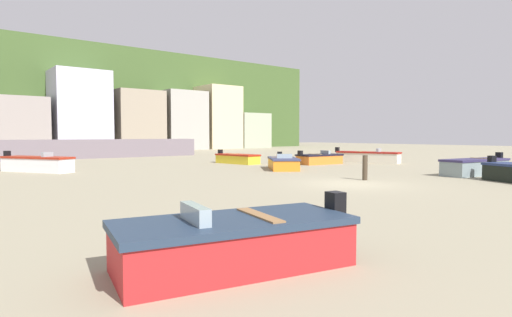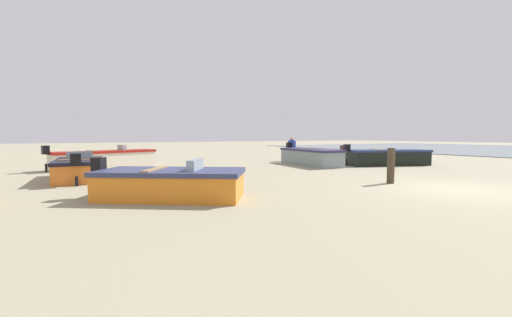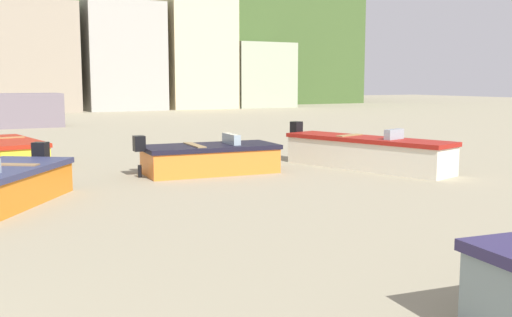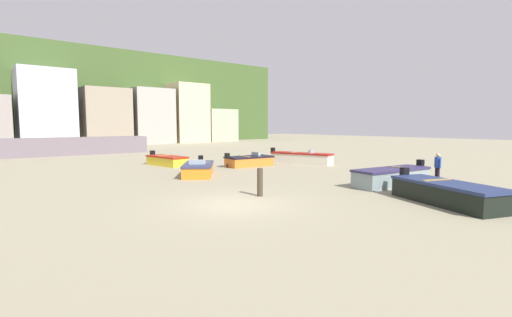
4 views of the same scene
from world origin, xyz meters
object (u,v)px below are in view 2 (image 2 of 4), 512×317
Objects in this scene: boat_grey_2 at (310,157)px; boat_orange_3 at (171,183)px; boat_orange_4 at (79,169)px; mooring_post_near_water at (342,152)px; beach_walker_foreground at (292,147)px; boat_cream_5 at (105,159)px; boat_black_1 at (386,157)px; mooring_post_mid_beach at (391,166)px.

boat_grey_2 is 1.21× the size of boat_orange_3.
boat_orange_4 reaches higher than mooring_post_near_water.
mooring_post_near_water is 0.60× the size of beach_walker_foreground.
mooring_post_near_water is (-0.77, -16.12, 0.01)m from boat_cream_5.
boat_black_1 is 5.12× the size of mooring_post_near_water.
boat_cream_5 is at bearing 87.28° from mooring_post_near_water.
boat_black_1 is 1.24× the size of boat_orange_4.
mooring_post_mid_beach is at bearing 79.48° from boat_grey_2.
boat_orange_4 is 3.17× the size of mooring_post_mid_beach.
boat_grey_2 is at bearing 106.63° from beach_walker_foreground.
boat_orange_3 is 2.54× the size of beach_walker_foreground.
boat_orange_3 is (-5.90, 9.66, -0.07)m from boat_grey_2.
boat_black_1 is at bearing 139.79° from boat_orange_3.
boat_orange_3 is at bearing -65.96° from boat_orange_4.
mooring_post_near_water is at bearing -143.86° from boat_grey_2.
boat_cream_5 is at bearing -93.77° from boat_black_1.
boat_grey_2 is 7.40m from mooring_post_mid_beach.
boat_grey_2 is at bearing 5.80° from boat_orange_4.
boat_cream_5 is at bearing 29.13° from beach_walker_foreground.
boat_orange_3 is 17.93m from mooring_post_near_water.
beach_walker_foreground reaches higher than boat_black_1.
boat_orange_3 is at bearing 38.17° from boat_grey_2.
mooring_post_mid_beach is at bearing 106.75° from beach_walker_foreground.
mooring_post_near_water is 4.84m from beach_walker_foreground.
mooring_post_mid_beach is at bearing 142.31° from mooring_post_near_water.
boat_cream_5 reaches higher than boat_orange_4.
mooring_post_near_water is 0.77× the size of mooring_post_mid_beach.
beach_walker_foreground is (8.93, -10.61, 0.55)m from boat_orange_3.
beach_walker_foreground is (3.03, -0.95, 0.48)m from boat_grey_2.
boat_orange_4 is 11.63m from mooring_post_mid_beach.
boat_orange_4 is at bearing -33.93° from boat_cream_5.
mooring_post_near_water is at bearing -37.69° from mooring_post_mid_beach.
boat_cream_5 is at bearing 77.31° from boat_orange_4.
boat_black_1 is at bearing 151.81° from beach_walker_foreground.
beach_walker_foreground is (3.34, -12.62, 0.55)m from boat_orange_4.
boat_orange_4 is at bearing 54.51° from mooring_post_mid_beach.
beach_walker_foreground is (10.09, -3.15, 0.33)m from mooring_post_mid_beach.
boat_orange_3 is 5.93m from boat_orange_4.
mooring_post_mid_beach is (-1.17, -7.46, 0.22)m from boat_orange_3.
beach_walker_foreground is (-0.22, 4.81, 0.47)m from mooring_post_near_water.
beach_walker_foreground reaches higher than boat_orange_4.
boat_orange_3 is 3.29× the size of mooring_post_mid_beach.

